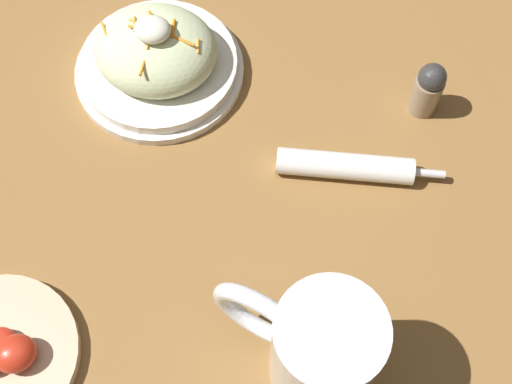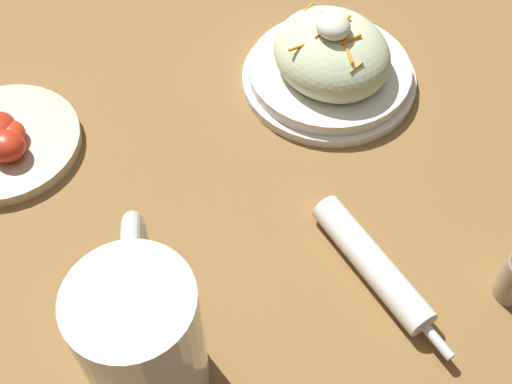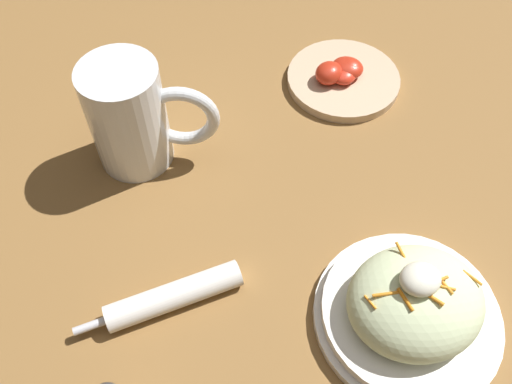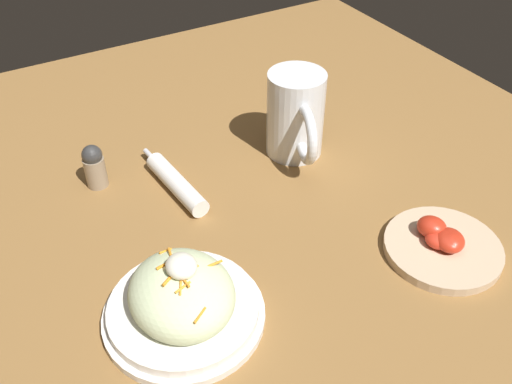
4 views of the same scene
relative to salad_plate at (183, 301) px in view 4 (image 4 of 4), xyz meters
The scene contains 6 objects.
ground_plane 0.16m from the salad_plate, 131.23° to the left, with size 1.43×1.43×0.00m, color olive.
salad_plate is the anchor object (origin of this frame).
beer_mug 0.41m from the salad_plate, 126.51° to the left, with size 0.16×0.10×0.15m.
napkin_roll 0.26m from the salad_plate, 158.24° to the left, with size 0.19×0.04×0.03m.
tomato_plate 0.38m from the salad_plate, 78.42° to the left, with size 0.17×0.17×0.04m.
salt_shaker 0.33m from the salad_plate, behind, with size 0.04×0.04×0.08m.
Camera 4 is at (0.56, -0.27, 0.60)m, focal length 40.09 mm.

